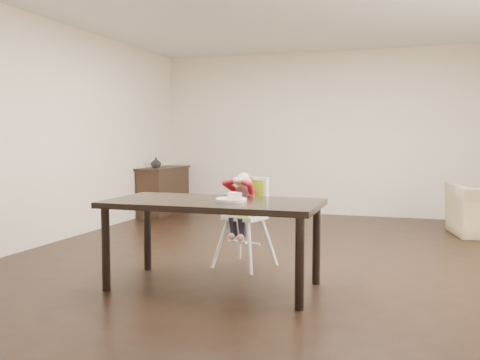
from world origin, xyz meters
name	(u,v)px	position (x,y,z in m)	size (l,w,h in m)	color
ground	(292,261)	(0.00, 0.00, 0.00)	(7.00, 7.00, 0.00)	black
room_walls	(294,81)	(0.00, 0.00, 1.86)	(6.02, 7.02, 2.71)	beige
dining_table	(213,210)	(-0.43, -1.18, 0.67)	(1.80, 0.90, 0.75)	black
high_chair	(246,200)	(-0.39, -0.38, 0.66)	(0.49, 0.49, 0.94)	white
plate	(232,198)	(-0.26, -1.20, 0.78)	(0.30, 0.30, 0.07)	white
sideboard	(164,191)	(-2.78, 2.70, 0.40)	(0.44, 1.26, 0.79)	black
vase	(156,163)	(-2.78, 2.42, 0.87)	(0.17, 0.18, 0.17)	#99999E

